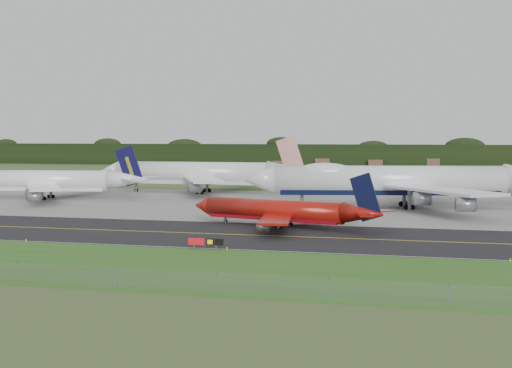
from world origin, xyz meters
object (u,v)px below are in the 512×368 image
Objects in this scene: jet_ba_747 at (400,181)px; taxiway_sign at (206,242)px; jet_navy_gold at (46,181)px; jet_red_737 at (284,211)px; jet_star_tail at (203,174)px.

taxiway_sign is at bearing -109.68° from jet_ba_747.
jet_ba_747 is 92.53m from jet_navy_gold.
jet_navy_gold is at bearing 150.53° from jet_red_737.
taxiway_sign is at bearing -46.14° from jet_navy_gold.
jet_star_tail is (34.15, 29.07, 0.94)m from jet_navy_gold.
jet_navy_gold is at bearing 133.86° from taxiway_sign.
jet_navy_gold is (-73.35, 41.46, 1.81)m from jet_red_737.
jet_star_tail reaches higher than jet_red_737.
jet_ba_747 is 1.92× the size of jet_red_737.
jet_red_737 is 29.55m from taxiway_sign.
jet_red_737 is 0.69× the size of jet_navy_gold.
jet_red_737 reaches higher than taxiway_sign.
jet_ba_747 is 45.03m from jet_red_737.
jet_star_tail is (-58.36, 29.91, -0.67)m from jet_ba_747.
jet_red_737 is 0.60× the size of jet_star_tail.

